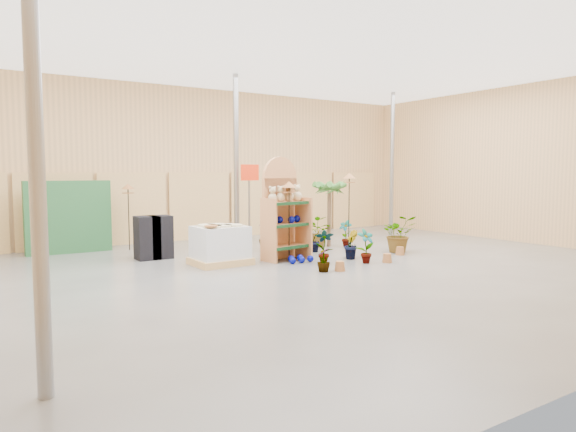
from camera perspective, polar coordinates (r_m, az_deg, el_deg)
name	(u,v)px	position (r m, az deg, el deg)	size (l,w,h in m)	color
room	(291,163)	(11.12, 0.35, 5.95)	(15.20, 12.10, 4.70)	#5D5D5D
display_shelf	(282,213)	(11.77, -0.63, 0.38)	(1.08, 0.77, 2.37)	#C37E4B
teddy_bears	(286,195)	(11.67, -0.22, 2.37)	(0.88, 0.23, 0.37)	#CDB587
gazing_balls_shelf	(285,220)	(11.67, -0.28, -0.42)	(0.87, 0.30, 0.17)	#030A8C
gazing_balls_floor	(299,259)	(11.47, 1.24, -4.81)	(0.63, 0.39, 0.15)	#030A8C
pallet_stack	(220,245)	(11.27, -7.55, -3.24)	(1.22, 1.03, 0.88)	tan
charcoal_planters	(153,237)	(12.30, -14.72, -2.31)	(0.80, 0.50, 1.00)	black
trellis_stock	(69,217)	(13.83, -23.20, -0.10)	(2.00, 0.30, 1.80)	#255E31
offer_sign	(250,190)	(12.96, -4.30, 2.94)	(0.50, 0.08, 2.20)	gray
bird_table_front	(289,187)	(11.54, 0.12, 3.22)	(0.34, 0.34, 1.80)	black
bird_table_right	(349,179)	(13.09, 6.83, 4.16)	(0.34, 0.34, 1.99)	black
bird_table_back	(128,189)	(13.76, -17.36, 2.92)	(0.34, 0.34, 1.71)	black
palm	(329,188)	(13.82, 4.61, 3.16)	(0.70, 0.70, 1.86)	brown
potted_plant_0	(324,247)	(11.28, 4.07, -3.41)	(0.40, 0.27, 0.76)	#39762A
potted_plant_1	(351,244)	(11.99, 6.99, -3.15)	(0.37, 0.30, 0.68)	#39762A
potted_plant_4	(345,233)	(13.94, 6.41, -1.92)	(0.38, 0.26, 0.72)	#39762A
potted_plant_5	(315,240)	(12.96, 3.04, -2.73)	(0.32, 0.26, 0.58)	#39762A
potted_plant_6	(316,232)	(13.86, 3.17, -1.79)	(0.71, 0.62, 0.79)	#39762A
potted_plant_7	(324,260)	(10.41, 3.97, -4.91)	(0.27, 0.27, 0.48)	#39762A
potted_plant_8	(366,246)	(11.44, 8.64, -3.33)	(0.40, 0.27, 0.77)	#39762A
potted_plant_9	(352,244)	(12.21, 7.09, -3.15)	(0.34, 0.27, 0.61)	#39762A
potted_plant_10	(399,234)	(13.16, 12.22, -1.94)	(0.84, 0.73, 0.93)	#39762A
potted_plant_11	(266,237)	(13.22, -2.40, -2.32)	(0.39, 0.39, 0.70)	#39762A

